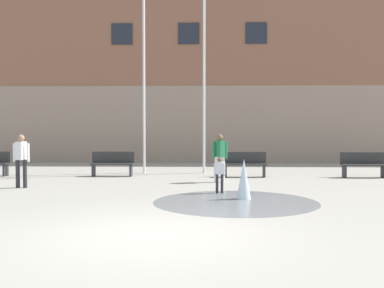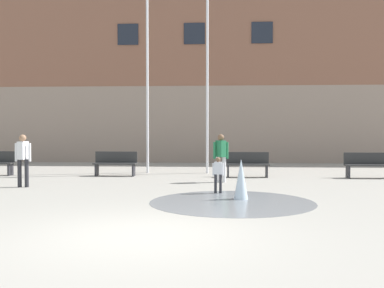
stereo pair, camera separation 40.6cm
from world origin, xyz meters
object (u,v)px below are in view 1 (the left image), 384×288
at_px(adult_near_bench, 21,157).
at_px(flagpole_right, 205,67).
at_px(park_bench_far_right, 363,164).
at_px(flagpole_left, 145,68).
at_px(park_bench_under_right_flagpole, 113,163).
at_px(child_with_pink_shirt, 220,172).
at_px(adult_watching, 220,154).
at_px(park_bench_near_trashcan, 245,164).

height_order(adult_near_bench, flagpole_right, flagpole_right).
height_order(park_bench_far_right, flagpole_left, flagpole_left).
distance_m(park_bench_under_right_flagpole, flagpole_right, 5.27).
xyz_separation_m(child_with_pink_shirt, flagpole_left, (-2.83, 5.74, 3.61)).
relative_size(park_bench_under_right_flagpole, child_with_pink_shirt, 1.62).
xyz_separation_m(park_bench_under_right_flagpole, adult_watching, (3.95, -1.84, 0.45)).
xyz_separation_m(park_bench_under_right_flagpole, flagpole_right, (3.44, 1.32, 3.76)).
bearing_deg(flagpole_right, adult_watching, -80.90).
xyz_separation_m(flagpole_left, flagpole_right, (2.41, 0.00, 0.05)).
bearing_deg(adult_near_bench, flagpole_right, -41.44).
distance_m(child_with_pink_shirt, adult_watching, 2.61).
relative_size(park_bench_under_right_flagpole, adult_watching, 1.01).
distance_m(child_with_pink_shirt, flagpole_right, 6.82).
relative_size(park_bench_near_trashcan, flagpole_right, 0.20).
relative_size(child_with_pink_shirt, flagpole_left, 0.12).
bearing_deg(flagpole_left, adult_watching, -47.28).
bearing_deg(adult_watching, flagpole_right, -26.40).
bearing_deg(park_bench_far_right, adult_watching, -162.66).
bearing_deg(park_bench_under_right_flagpole, adult_near_bench, -120.15).
xyz_separation_m(park_bench_near_trashcan, adult_watching, (-0.97, -1.72, 0.45)).
height_order(park_bench_under_right_flagpole, flagpole_right, flagpole_right).
bearing_deg(adult_watching, child_with_pink_shirt, 142.70).
height_order(park_bench_far_right, adult_near_bench, adult_near_bench).
distance_m(park_bench_far_right, flagpole_left, 9.10).
xyz_separation_m(park_bench_under_right_flagpole, park_bench_near_trashcan, (4.92, -0.12, 0.00)).
distance_m(park_bench_near_trashcan, adult_near_bench, 7.71).
height_order(park_bench_under_right_flagpole, adult_watching, adult_watching).
bearing_deg(park_bench_far_right, flagpole_left, 169.51).
distance_m(adult_near_bench, adult_watching, 6.18).
height_order(adult_watching, flagpole_left, flagpole_left).
bearing_deg(child_with_pink_shirt, park_bench_under_right_flagpole, 135.89).
distance_m(park_bench_under_right_flagpole, child_with_pink_shirt, 5.88).
bearing_deg(park_bench_near_trashcan, flagpole_right, 135.71).
bearing_deg(adult_watching, park_bench_under_right_flagpole, 29.54).
bearing_deg(child_with_pink_shirt, flagpole_right, 98.97).
xyz_separation_m(park_bench_far_right, child_with_pink_shirt, (-5.34, -4.23, 0.10)).
relative_size(park_bench_near_trashcan, adult_near_bench, 1.01).
bearing_deg(park_bench_under_right_flagpole, child_with_pink_shirt, -48.85).
bearing_deg(adult_near_bench, park_bench_near_trashcan, -56.93).
bearing_deg(adult_near_bench, park_bench_under_right_flagpole, -22.82).
xyz_separation_m(park_bench_far_right, adult_watching, (-5.26, -1.64, 0.45)).
xyz_separation_m(park_bench_under_right_flagpole, adult_near_bench, (-2.01, -3.46, 0.45)).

